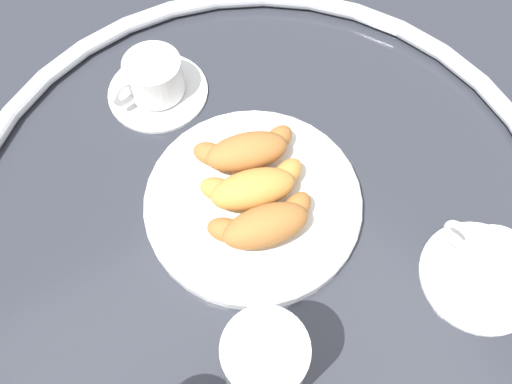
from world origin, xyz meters
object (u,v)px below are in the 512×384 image
croissant_small (255,186)px  coffee_cup_far (154,81)px  juice_glass_left (264,361)px  coffee_cup_near (486,268)px  pastry_plate (256,200)px  croissant_large (265,224)px  croissant_extra (246,150)px

croissant_small → coffee_cup_far: (-0.02, 0.21, -0.01)m
coffee_cup_far → juice_glass_left: size_ratio=0.97×
coffee_cup_near → croissant_small: bearing=126.4°
pastry_plate → croissant_small: croissant_small is taller
pastry_plate → croissant_large: (-0.02, -0.04, 0.03)m
croissant_large → croissant_small: size_ratio=1.02×
croissant_small → juice_glass_left: 0.22m
croissant_extra → coffee_cup_far: size_ratio=0.96×
croissant_small → coffee_cup_far: size_ratio=0.96×
pastry_plate → coffee_cup_near: (0.16, -0.22, 0.02)m
croissant_extra → coffee_cup_near: bearing=-61.6°
coffee_cup_near → coffee_cup_far: same height
croissant_small → juice_glass_left: juice_glass_left is taller
croissant_large → coffee_cup_far: bearing=91.0°
pastry_plate → juice_glass_left: (-0.11, -0.18, 0.08)m
croissant_extra → juice_glass_left: 0.26m
coffee_cup_far → pastry_plate: bearing=-84.4°
croissant_small → croissant_extra: bearing=69.6°
pastry_plate → juice_glass_left: bearing=-120.7°
juice_glass_left → coffee_cup_far: bearing=77.9°
juice_glass_left → croissant_small: bearing=59.5°
coffee_cup_far → juice_glass_left: bearing=-102.1°
pastry_plate → croissant_extra: (0.02, 0.05, 0.03)m
croissant_extra → croissant_large: bearing=-110.5°
croissant_large → coffee_cup_near: (0.18, -0.17, -0.01)m
croissant_large → croissant_small: bearing=69.4°
coffee_cup_far → croissant_small: bearing=-84.1°
pastry_plate → coffee_cup_far: bearing=95.6°
croissant_large → coffee_cup_near: size_ratio=0.98×
croissant_extra → coffee_cup_near: 0.30m
croissant_extra → juice_glass_left: bearing=-118.6°
croissant_large → coffee_cup_far: 0.26m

